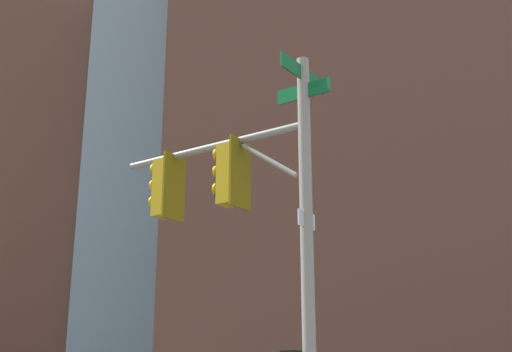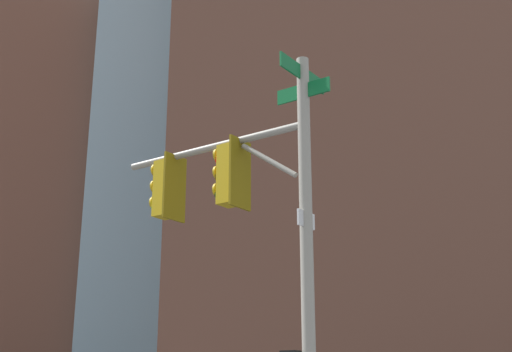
{
  "view_description": "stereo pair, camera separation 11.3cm",
  "coord_description": "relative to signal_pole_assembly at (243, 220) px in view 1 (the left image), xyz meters",
  "views": [
    {
      "loc": [
        9.67,
        -1.54,
        2.13
      ],
      "look_at": [
        -0.59,
        -0.58,
        5.35
      ],
      "focal_mm": 48.13,
      "sensor_mm": 36.0,
      "label": 1
    },
    {
      "loc": [
        9.68,
        -1.43,
        2.13
      ],
      "look_at": [
        -0.59,
        -0.58,
        5.35
      ],
      "focal_mm": 48.13,
      "sensor_mm": 36.0,
      "label": 2
    }
  ],
  "objects": [
    {
      "name": "signal_pole_assembly",
      "position": [
        0.0,
        0.0,
        0.0
      ],
      "size": [
        2.89,
        3.25,
        7.12
      ],
      "rotation": [
        0.0,
        0.0,
        4.01
      ],
      "color": "#9E998C",
      "rests_on": "ground_plane"
    },
    {
      "name": "building_brick_nearside",
      "position": [
        -26.2,
        7.53,
        16.42
      ],
      "size": [
        27.37,
        18.99,
        42.18
      ],
      "primitive_type": "cube",
      "color": "brown",
      "rests_on": "ground_plane"
    },
    {
      "name": "building_brick_midblock",
      "position": [
        -40.6,
        -15.02,
        9.87
      ],
      "size": [
        18.0,
        15.42,
        29.08
      ],
      "primitive_type": "cube",
      "color": "brown",
      "rests_on": "ground_plane"
    }
  ]
}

